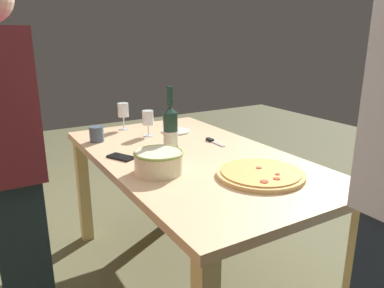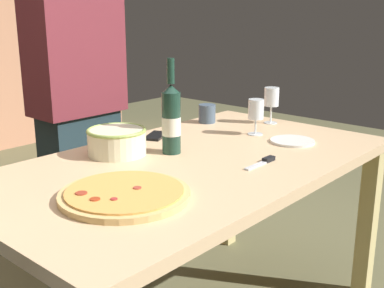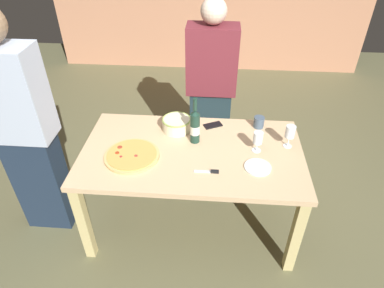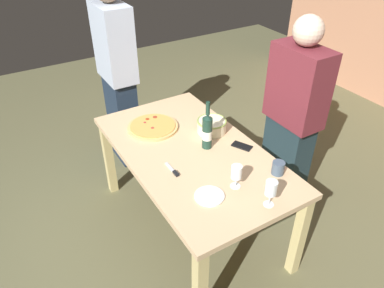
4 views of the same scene
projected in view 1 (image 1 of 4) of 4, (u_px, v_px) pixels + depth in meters
ground_plane at (192, 278)px, 2.15m from camera, size 8.00×8.00×0.00m
dining_table at (192, 172)px, 1.96m from camera, size 1.60×0.90×0.75m
pizza at (261, 174)px, 1.64m from camera, size 0.39×0.39×0.03m
serving_bowl at (159, 161)px, 1.68m from camera, size 0.23×0.23×0.10m
wine_bottle at (171, 132)px, 1.85m from camera, size 0.07×0.07×0.36m
wine_glass_near_pizza at (148, 118)px, 2.27m from camera, size 0.07×0.07×0.16m
wine_glass_by_bottle at (123, 111)px, 2.42m from camera, size 0.07×0.07×0.17m
cup_amber at (97, 134)px, 2.17m from camera, size 0.08×0.08×0.09m
side_plate at (176, 131)px, 2.39m from camera, size 0.18×0.18×0.01m
cell_phone at (121, 157)px, 1.89m from camera, size 0.16×0.13×0.01m
pizza_knife at (213, 141)px, 2.16m from camera, size 0.17×0.02×0.02m
person_guest_left at (9, 167)px, 1.59m from camera, size 0.44×0.24×1.61m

